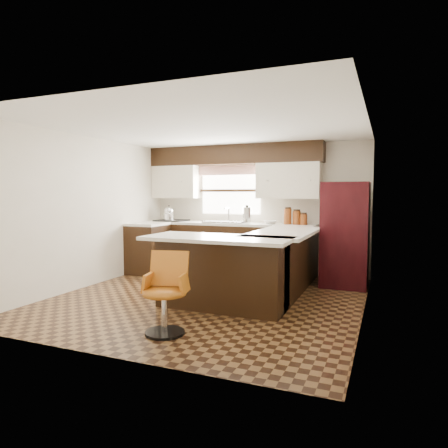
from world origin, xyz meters
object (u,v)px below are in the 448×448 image
at_px(bar_chair, 164,294).
at_px(refrigerator, 345,235).
at_px(peninsula_return, 222,274).
at_px(peninsula_long, 280,264).

bearing_deg(bar_chair, refrigerator, 50.65).
xyz_separation_m(refrigerator, bar_chair, (-1.53, -3.03, -0.40)).
bearing_deg(peninsula_return, bar_chair, -99.38).
distance_m(peninsula_return, refrigerator, 2.36).
bearing_deg(peninsula_return, refrigerator, 54.69).
height_order(peninsula_long, refrigerator, refrigerator).
relative_size(peninsula_return, refrigerator, 0.99).
bearing_deg(refrigerator, peninsula_return, -125.31).
xyz_separation_m(peninsula_long, bar_chair, (-0.71, -2.11, -0.02)).
height_order(peninsula_long, bar_chair, peninsula_long).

